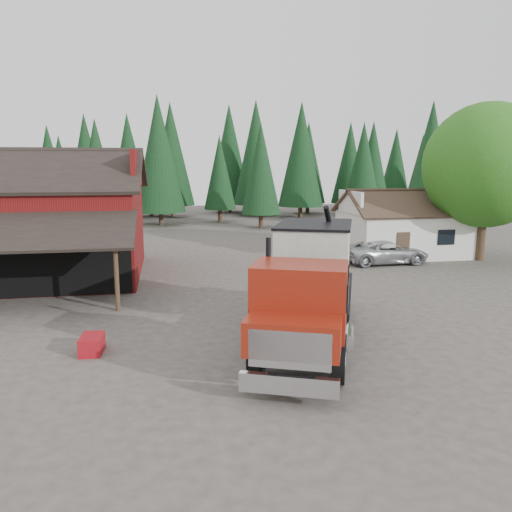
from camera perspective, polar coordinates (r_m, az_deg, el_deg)
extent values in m
plane|color=#443D35|center=(20.71, -0.27, -7.09)|extent=(120.00, 120.00, 0.00)
cube|color=maroon|center=(30.66, -24.48, 2.45)|extent=(12.00, 10.00, 5.00)
cube|color=black|center=(28.02, -26.26, 8.86)|extent=(12.80, 5.53, 2.35)
cube|color=black|center=(32.86, -23.88, 9.09)|extent=(12.80, 5.53, 2.35)
cube|color=maroon|center=(29.52, -13.49, 9.64)|extent=(0.25, 7.00, 2.00)
cylinder|color=#382619|center=(22.20, -15.64, -2.55)|extent=(0.20, 0.20, 2.80)
cube|color=black|center=(25.92, -27.08, -0.15)|extent=(11.70, 0.08, 3.90)
cube|color=silver|center=(36.68, 16.48, 2.52)|extent=(8.00, 6.00, 3.00)
cube|color=#38281E|center=(35.14, 17.76, 5.82)|extent=(8.60, 3.42, 1.80)
cube|color=#38281E|center=(37.81, 15.63, 6.21)|extent=(8.60, 3.42, 1.80)
cube|color=silver|center=(34.85, 10.74, 6.09)|extent=(0.20, 4.20, 1.50)
cube|color=silver|center=(38.43, 22.02, 5.90)|extent=(0.20, 4.20, 1.50)
cube|color=#38281E|center=(33.42, 16.44, 0.93)|extent=(0.90, 0.06, 2.00)
cube|color=black|center=(34.77, 20.92, 2.02)|extent=(1.20, 0.06, 1.00)
cylinder|color=#382619|center=(36.14, 24.30, 2.07)|extent=(0.60, 0.60, 3.20)
sphere|color=#296216|center=(35.85, 24.85, 9.37)|extent=(8.00, 8.00, 8.00)
sphere|color=#296216|center=(35.87, 22.38, 7.62)|extent=(4.40, 4.40, 4.40)
sphere|color=#296216|center=(35.80, 26.80, 7.77)|extent=(4.80, 4.80, 4.80)
cylinder|color=#382619|center=(50.65, 0.56, 4.17)|extent=(0.44, 0.44, 1.60)
cone|color=black|center=(50.36, 0.57, 9.95)|extent=(3.96, 3.96, 9.00)
cylinder|color=#382619|center=(52.37, 18.93, 3.81)|extent=(0.44, 0.44, 1.60)
cone|color=black|center=(52.10, 19.32, 10.49)|extent=(4.84, 4.84, 11.00)
cylinder|color=#382619|center=(53.75, -10.82, 4.34)|extent=(0.44, 0.44, 1.60)
cone|color=black|center=(53.49, -11.06, 11.39)|extent=(5.28, 5.28, 12.00)
cylinder|color=black|center=(15.05, 0.11, -11.40)|extent=(0.83, 1.30, 1.25)
cylinder|color=black|center=(14.80, 9.38, -11.93)|extent=(0.83, 1.30, 1.25)
cylinder|color=black|center=(20.13, 3.19, -5.77)|extent=(0.83, 1.30, 1.25)
cylinder|color=black|center=(19.94, 10.01, -6.07)|extent=(0.83, 1.30, 1.25)
cylinder|color=black|center=(21.64, 3.81, -4.63)|extent=(0.83, 1.30, 1.25)
cylinder|color=black|center=(21.47, 10.13, -4.90)|extent=(0.83, 1.30, 1.25)
cube|color=black|center=(18.14, 6.11, -6.13)|extent=(4.77, 9.51, 0.45)
cube|color=silver|center=(13.27, 3.76, -14.49)|extent=(2.50, 1.15, 0.51)
cube|color=silver|center=(13.03, 3.88, -10.67)|extent=(2.04, 0.90, 1.02)
cube|color=maroon|center=(13.60, 4.28, -8.99)|extent=(2.91, 2.31, 0.96)
cube|color=maroon|center=(14.82, 5.04, -4.86)|extent=(3.24, 2.80, 2.10)
cube|color=black|center=(13.86, 4.63, -4.46)|extent=(2.24, 0.97, 1.02)
cylinder|color=black|center=(15.81, 1.41, -1.53)|extent=(0.21, 0.21, 2.04)
cube|color=black|center=(15.92, 5.50, -4.01)|extent=(2.63, 1.15, 1.81)
cube|color=black|center=(19.58, 6.57, -3.98)|extent=(5.12, 7.17, 0.18)
cube|color=beige|center=(19.24, 6.67, 0.87)|extent=(3.80, 4.44, 1.81)
cone|color=beige|center=(19.45, 6.60, -2.43)|extent=(3.24, 3.24, 0.79)
cube|color=black|center=(19.11, 6.73, 3.61)|extent=(3.95, 4.58, 0.09)
cylinder|color=black|center=(20.78, 8.91, 1.19)|extent=(1.66, 2.13, 3.46)
cube|color=maroon|center=(22.21, 5.46, -1.41)|extent=(0.97, 1.09, 0.51)
cylinder|color=silver|center=(15.84, 10.01, -9.12)|extent=(1.01, 1.29, 0.63)
imported|color=#B7BBBF|center=(32.98, 14.63, 0.46)|extent=(5.46, 2.62, 1.50)
cube|color=maroon|center=(17.79, -18.24, -9.57)|extent=(0.76, 1.14, 0.60)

